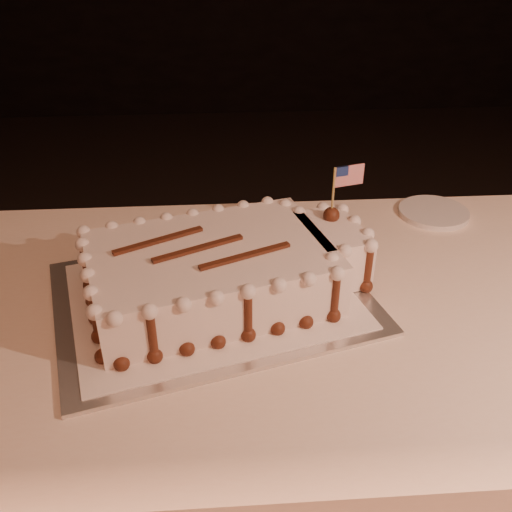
{
  "coord_description": "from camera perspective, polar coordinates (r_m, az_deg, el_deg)",
  "views": [
    {
      "loc": [
        -0.27,
        -0.22,
        1.37
      ],
      "look_at": [
        -0.22,
        0.62,
        0.84
      ],
      "focal_mm": 40.0,
      "sensor_mm": 36.0,
      "label": 1
    }
  ],
  "objects": [
    {
      "name": "banquet_table",
      "position": [
        1.31,
        9.97,
        -17.52
      ],
      "size": [
        2.4,
        0.8,
        0.75
      ],
      "primitive_type": "cube",
      "color": "#FFDFC5",
      "rests_on": "ground"
    },
    {
      "name": "cake_board",
      "position": [
        1.04,
        -4.42,
        -4.13
      ],
      "size": [
        0.64,
        0.54,
        0.01
      ],
      "primitive_type": "cube",
      "rotation": [
        0.0,
        0.0,
        0.27
      ],
      "color": "beige",
      "rests_on": "banquet_table"
    },
    {
      "name": "doily",
      "position": [
        1.04,
        -4.43,
        -3.91
      ],
      "size": [
        0.57,
        0.49,
        0.0
      ],
      "primitive_type": "cube",
      "rotation": [
        0.0,
        0.0,
        0.27
      ],
      "color": "white",
      "rests_on": "cake_board"
    },
    {
      "name": "sheet_cake",
      "position": [
        1.01,
        -2.97,
        -1.31
      ],
      "size": [
        0.54,
        0.38,
        0.21
      ],
      "color": "white",
      "rests_on": "doily"
    },
    {
      "name": "side_plate",
      "position": [
        1.37,
        17.34,
        4.18
      ],
      "size": [
        0.16,
        0.16,
        0.01
      ],
      "primitive_type": "cylinder",
      "color": "silver",
      "rests_on": "banquet_table"
    }
  ]
}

